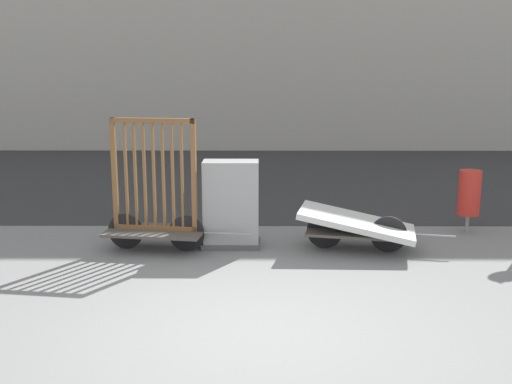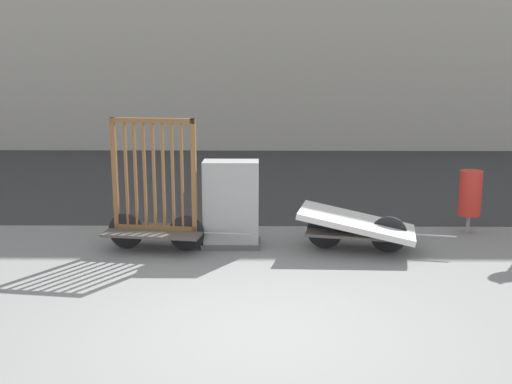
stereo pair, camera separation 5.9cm
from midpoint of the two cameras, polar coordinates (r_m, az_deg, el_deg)
The scene contains 6 objects.
ground_plane at distance 6.35m, azimuth -0.05°, elevation -13.33°, with size 60.00×60.00×0.00m, color slate.
road_strip at distance 15.12m, azimuth 0.39°, elevation 1.49°, with size 56.00×9.68×0.01m.
bike_cart_with_bedframe at distance 9.03m, azimuth -9.36°, elevation -1.50°, with size 2.19×0.99×1.98m.
bike_cart_with_mattress at distance 9.07m, azimuth 9.77°, elevation -3.14°, with size 2.33×1.28×0.63m.
utility_cabinet at distance 9.09m, azimuth -2.20°, elevation -1.42°, with size 0.89×0.50×1.33m.
trash_bin at distance 10.48m, azimuth 19.88°, elevation -0.12°, with size 0.36×0.36×1.04m.
Camera 2 is at (0.10, -5.75, 2.69)m, focal length 42.00 mm.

